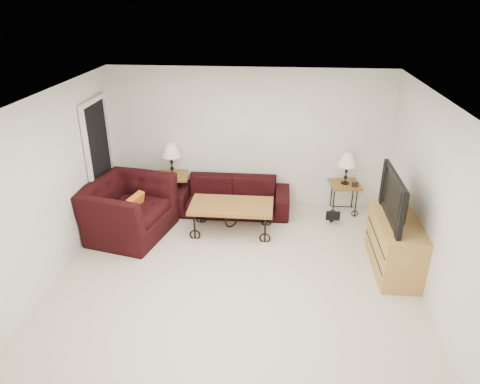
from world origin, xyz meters
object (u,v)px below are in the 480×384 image
lamp_right (347,169)px  television (401,198)px  side_table_left (174,190)px  sofa (231,196)px  armchair (127,209)px  side_table_right (343,198)px  backpack (332,210)px  coffee_table (231,218)px  lamp_left (171,160)px  tv_stand (395,244)px

lamp_right → television: bearing=-74.8°
side_table_left → sofa: bearing=-9.3°
sofa → television: television is taller
sofa → side_table_left: (-1.10, 0.18, -0.00)m
lamp_right → armchair: bearing=-162.6°
side_table_right → television: bearing=-74.8°
sofa → armchair: bearing=-149.2°
lamp_right → sofa: bearing=-174.9°
armchair → side_table_left: bearing=-10.7°
sofa → backpack: 1.80m
coffee_table → backpack: bearing=16.0°
side_table_right → lamp_right: lamp_right is taller
coffee_table → armchair: bearing=-172.9°
television → backpack: television is taller
coffee_table → lamp_left: bearing=142.0°
tv_stand → backpack: 1.51m
lamp_right → tv_stand: 1.87m
armchair → backpack: (3.37, 0.69, -0.22)m
television → sofa: bearing=-122.3°
lamp_right → backpack: 0.78m
backpack → lamp_left: bearing=-168.0°
side_table_right → armchair: size_ratio=0.40×
television → side_table_right: bearing=-164.8°
lamp_left → side_table_left: bearing=0.0°
sofa → side_table_right: bearing=5.1°
lamp_left → coffee_table: bearing=-38.0°
side_table_right → television: 2.00m
sofa → lamp_right: bearing=5.1°
television → tv_stand: bearing=90.0°
sofa → side_table_right: (2.01, 0.18, -0.03)m
side_table_left → lamp_right: (3.11, 0.00, 0.53)m
side_table_right → television: television is taller
lamp_left → tv_stand: size_ratio=0.46×
side_table_right → tv_stand: tv_stand is taller
lamp_left → coffee_table: lamp_left is taller
sofa → tv_stand: 2.96m
side_table_left → side_table_right: bearing=0.0°
backpack → television: bearing=-40.9°
side_table_left → backpack: (2.88, -0.44, -0.07)m
coffee_table → backpack: size_ratio=2.92×
lamp_left → side_table_right: bearing=0.0°
coffee_table → television: television is taller
tv_stand → side_table_right: bearing=105.8°
sofa → coffee_table: bearing=-83.4°
side_table_left → tv_stand: (3.61, -1.75, 0.09)m
tv_stand → side_table_left: bearing=154.1°
lamp_right → tv_stand: size_ratio=0.42×
lamp_right → backpack: (-0.24, -0.44, -0.60)m
television → backpack: (-0.71, 1.31, -0.89)m
side_table_left → television: bearing=-26.0°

